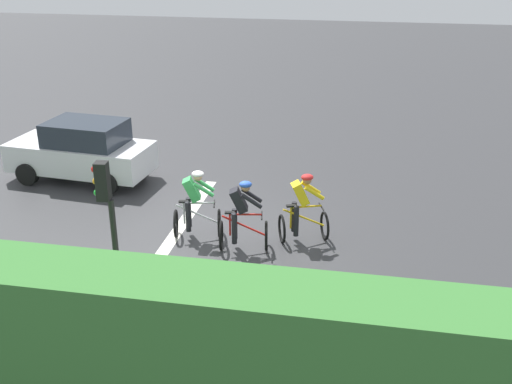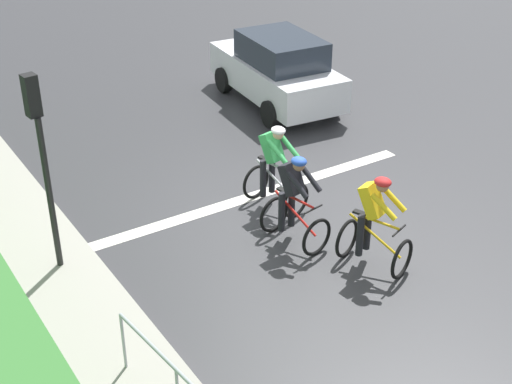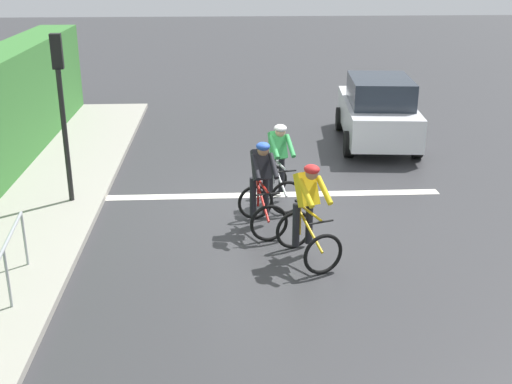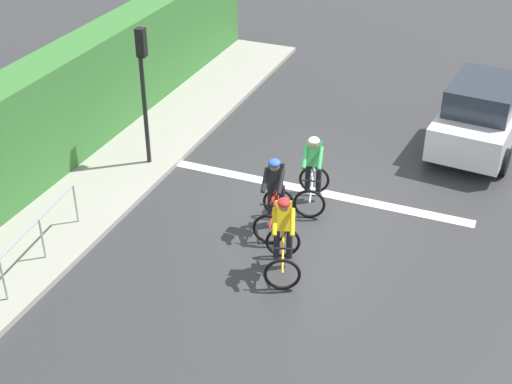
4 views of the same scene
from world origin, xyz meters
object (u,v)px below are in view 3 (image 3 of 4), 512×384
Objects in this scene: cyclist_mid at (278,166)px; traffic_light_near_crossing at (61,94)px; cyclist_lead at (308,215)px; cyclist_second at (262,188)px; car_white at (378,111)px.

traffic_light_near_crossing is at bearing -2.94° from cyclist_mid.
traffic_light_near_crossing reaches higher than cyclist_lead.
cyclist_second is (0.66, -1.28, 0.00)m from cyclist_lead.
car_white is (-2.70, -6.70, 0.08)m from cyclist_lead.
cyclist_lead is 0.39× the size of car_white.
traffic_light_near_crossing is at bearing -31.71° from cyclist_lead.
cyclist_mid is (0.25, -2.48, 0.00)m from cyclist_lead.
cyclist_lead is 2.49m from cyclist_mid.
cyclist_lead is 5.31m from traffic_light_near_crossing.
cyclist_mid is 5.15m from car_white.
traffic_light_near_crossing is (4.10, -0.21, 1.43)m from cyclist_mid.
cyclist_mid is at bearing 55.02° from car_white.
car_white is at bearing -150.41° from traffic_light_near_crossing.
cyclist_second is at bearing -62.82° from cyclist_lead.
cyclist_second is 6.37m from car_white.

